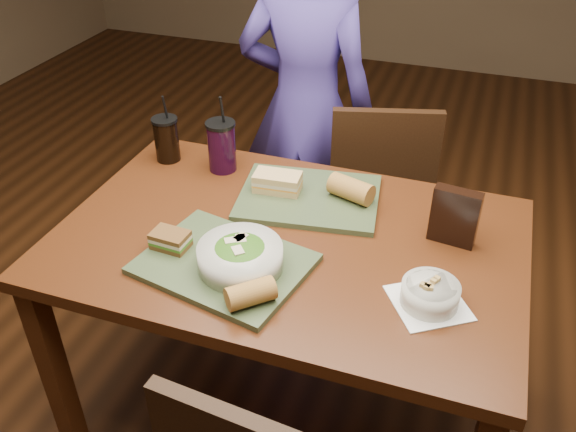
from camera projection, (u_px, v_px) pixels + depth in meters
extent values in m
plane|color=#381C0B|center=(288.00, 408.00, 2.14)|extent=(6.00, 6.00, 0.00)
cube|color=#49220E|center=(56.00, 375.00, 1.81)|extent=(0.06, 0.06, 0.71)
cube|color=#49220E|center=(175.00, 234.00, 2.39)|extent=(0.06, 0.06, 0.71)
cube|color=#49220E|center=(491.00, 303.00, 2.07)|extent=(0.06, 0.06, 0.71)
cube|color=#49220E|center=(288.00, 242.00, 1.73)|extent=(1.30, 0.85, 0.04)
cube|color=black|center=(387.00, 201.00, 2.48)|extent=(0.47, 0.47, 0.04)
cube|color=black|center=(383.00, 169.00, 2.21)|extent=(0.38, 0.14, 0.46)
cube|color=black|center=(335.00, 258.00, 2.52)|extent=(0.04, 0.04, 0.39)
cube|color=black|center=(414.00, 275.00, 2.43)|extent=(0.04, 0.04, 0.39)
cube|color=black|center=(354.00, 216.00, 2.78)|extent=(0.04, 0.04, 0.39)
cube|color=black|center=(427.00, 230.00, 2.69)|extent=(0.04, 0.04, 0.39)
imported|color=#423189|center=(306.00, 108.00, 2.43)|extent=(0.57, 0.40, 1.50)
cube|color=#39482B|center=(224.00, 264.00, 1.60)|extent=(0.48, 0.40, 0.02)
cube|color=#39482B|center=(309.00, 197.00, 1.87)|extent=(0.46, 0.38, 0.02)
cylinder|color=silver|center=(240.00, 257.00, 1.56)|extent=(0.22, 0.22, 0.06)
ellipsoid|color=#427219|center=(240.00, 253.00, 1.55)|extent=(0.18, 0.18, 0.05)
cube|color=beige|center=(232.00, 241.00, 1.55)|extent=(0.04, 0.04, 0.01)
cube|color=beige|center=(241.00, 238.00, 1.56)|extent=(0.04, 0.04, 0.01)
cube|color=beige|center=(241.00, 239.00, 1.56)|extent=(0.04, 0.04, 0.01)
cube|color=beige|center=(238.00, 251.00, 1.52)|extent=(0.04, 0.04, 0.01)
cube|color=white|center=(428.00, 303.00, 1.48)|extent=(0.24, 0.24, 0.00)
cylinder|color=silver|center=(430.00, 294.00, 1.47)|extent=(0.14, 0.14, 0.06)
cylinder|color=black|center=(431.00, 287.00, 1.46)|extent=(0.12, 0.12, 0.01)
cube|color=#B28947|center=(434.00, 281.00, 1.46)|extent=(0.02, 0.02, 0.01)
cube|color=#B28947|center=(423.00, 285.00, 1.45)|extent=(0.02, 0.02, 0.01)
cube|color=#B28947|center=(428.00, 285.00, 1.44)|extent=(0.02, 0.02, 0.01)
cube|color=#B28947|center=(427.00, 287.00, 1.44)|extent=(0.02, 0.02, 0.01)
cube|color=#B28947|center=(430.00, 288.00, 1.44)|extent=(0.01, 0.01, 0.01)
cube|color=#B28947|center=(437.00, 279.00, 1.46)|extent=(0.02, 0.02, 0.01)
cube|color=#593819|center=(171.00, 245.00, 1.64)|extent=(0.10, 0.07, 0.01)
cube|color=#3F721E|center=(171.00, 241.00, 1.64)|extent=(0.10, 0.07, 0.01)
cube|color=beige|center=(170.00, 238.00, 1.63)|extent=(0.10, 0.07, 0.01)
cube|color=#593819|center=(170.00, 235.00, 1.62)|extent=(0.10, 0.07, 0.01)
cube|color=tan|center=(278.00, 187.00, 1.88)|extent=(0.15, 0.09, 0.02)
cube|color=orange|center=(277.00, 184.00, 1.87)|extent=(0.15, 0.09, 0.01)
cube|color=beige|center=(277.00, 181.00, 1.87)|extent=(0.15, 0.09, 0.01)
cube|color=tan|center=(277.00, 177.00, 1.86)|extent=(0.15, 0.09, 0.02)
cylinder|color=#AD7533|center=(251.00, 293.00, 1.45)|extent=(0.13, 0.12, 0.06)
cylinder|color=#AD7533|center=(351.00, 189.00, 1.82)|extent=(0.15, 0.11, 0.07)
cylinder|color=black|center=(167.00, 140.00, 2.04)|extent=(0.08, 0.08, 0.14)
cylinder|color=black|center=(164.00, 120.00, 2.00)|extent=(0.09, 0.09, 0.01)
cylinder|color=black|center=(165.00, 108.00, 1.97)|extent=(0.01, 0.02, 0.09)
cylinder|color=black|center=(222.00, 148.00, 1.98)|extent=(0.09, 0.09, 0.16)
cylinder|color=black|center=(220.00, 124.00, 1.93)|extent=(0.10, 0.10, 0.01)
cylinder|color=black|center=(222.00, 111.00, 1.91)|extent=(0.01, 0.03, 0.10)
cube|color=black|center=(455.00, 217.00, 1.65)|extent=(0.13, 0.06, 0.17)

